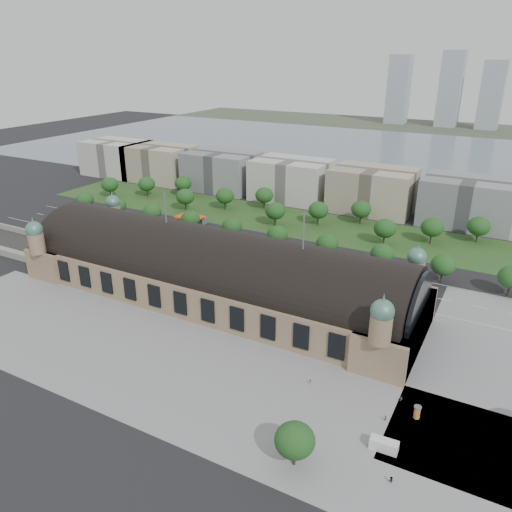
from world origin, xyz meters
The scene contains 62 objects.
ground centered at (0.00, 0.00, 0.00)m, with size 900.00×900.00×0.00m, color black.
station centered at (0.00, 0.00, 10.28)m, with size 150.00×48.40×44.30m.
track_cutting centered at (-110.00, -2.21, 0.70)m, with size 70.00×24.00×3.10m.
plaza_south centered at (10.00, -44.00, 0.00)m, with size 190.00×48.00×0.12m, color gray.
road_slab centered at (-20.00, 38.00, 0.00)m, with size 260.00×26.00×0.10m, color black.
grass_belt centered at (-15.00, 93.00, 0.00)m, with size 300.00×45.00×0.10m, color #2A4D1F.
petrol_station centered at (-53.91, 65.28, 2.95)m, with size 14.00×13.00×5.05m.
lake centered at (0.00, 298.00, 0.00)m, with size 700.00×320.00×0.08m, color slate.
far_shore centered at (0.00, 498.00, 0.00)m, with size 700.00×120.00×0.14m, color #44513D.
far_tower_left centered at (-60.00, 508.00, 40.00)m, with size 24.00×24.00×80.00m, color #9EA8B2.
far_tower_mid centered at (0.00, 508.00, 42.50)m, with size 24.00×24.00×85.00m, color #9EA8B2.
far_tower_right centered at (45.00, 508.00, 37.50)m, with size 24.00×24.00×75.00m, color #9EA8B2.
office_0 centered at (-170.00, 133.00, 12.00)m, with size 45.00×32.00×24.00m, color beige.
office_1 centered at (-130.00, 133.00, 12.00)m, with size 45.00×32.00×24.00m, color #B5A68E.
office_2 centered at (-80.00, 133.00, 12.00)m, with size 45.00×32.00×24.00m, color gray.
office_3 centered at (-30.00, 133.00, 12.00)m, with size 45.00×32.00×24.00m, color beige.
office_4 centered at (20.00, 133.00, 12.00)m, with size 45.00×32.00×24.00m, color #B5A68E.
office_5 centered at (70.00, 133.00, 12.00)m, with size 45.00×32.00×24.00m, color gray.
tree_row_0 centered at (-120.00, 53.00, 7.43)m, with size 9.60×9.60×11.52m.
tree_row_1 centered at (-96.00, 53.00, 7.43)m, with size 9.60×9.60×11.52m.
tree_row_2 centered at (-72.00, 53.00, 7.43)m, with size 9.60×9.60×11.52m.
tree_row_3 centered at (-48.00, 53.00, 7.43)m, with size 9.60×9.60×11.52m.
tree_row_4 centered at (-24.00, 53.00, 7.43)m, with size 9.60×9.60×11.52m.
tree_row_5 centered at (0.00, 53.00, 7.43)m, with size 9.60×9.60×11.52m.
tree_row_6 centered at (24.00, 53.00, 7.43)m, with size 9.60×9.60×11.52m.
tree_row_7 centered at (48.00, 53.00, 7.43)m, with size 9.60×9.60×11.52m.
tree_row_8 centered at (72.00, 53.00, 7.43)m, with size 9.60×9.60×11.52m.
tree_row_9 centered at (96.00, 53.00, 7.43)m, with size 9.60×9.60×11.52m.
tree_belt_0 centered at (-130.00, 83.00, 8.05)m, with size 10.40×10.40×12.48m.
tree_belt_1 centered at (-111.00, 95.00, 8.05)m, with size 10.40×10.40×12.48m.
tree_belt_2 centered at (-92.00, 107.00, 8.05)m, with size 10.40×10.40×12.48m.
tree_belt_3 centered at (-73.00, 83.00, 8.05)m, with size 10.40×10.40×12.48m.
tree_belt_4 centered at (-54.00, 95.00, 8.05)m, with size 10.40×10.40×12.48m.
tree_belt_5 centered at (-35.00, 107.00, 8.05)m, with size 10.40×10.40×12.48m.
tree_belt_6 centered at (-16.00, 83.00, 8.05)m, with size 10.40×10.40×12.48m.
tree_belt_7 centered at (3.00, 95.00, 8.05)m, with size 10.40×10.40×12.48m.
tree_belt_8 centered at (22.00, 107.00, 8.05)m, with size 10.40×10.40×12.48m.
tree_belt_9 centered at (41.00, 83.00, 8.05)m, with size 10.40×10.40×12.48m.
tree_belt_10 centered at (60.00, 95.00, 8.05)m, with size 10.40×10.40×12.48m.
tree_belt_11 centered at (79.00, 107.00, 8.05)m, with size 10.40×10.40×12.48m.
tree_plaza_s centered at (60.00, -60.00, 6.80)m, with size 9.00×9.00×10.64m.
traffic_car_0 centered at (-114.91, 28.99, 0.74)m, with size 1.76×4.37×1.49m, color #BABABC.
traffic_car_3 centered at (-23.13, 42.12, 0.75)m, with size 2.10×5.16×1.50m, color maroon.
traffic_car_4 centered at (3.84, 32.33, 0.74)m, with size 1.74×4.32×1.47m, color #172241.
traffic_car_5 centered at (51.98, 44.85, 0.70)m, with size 1.48×4.23×1.39m, color #505357.
traffic_car_6 centered at (57.85, 33.79, 0.73)m, with size 2.41×5.23×1.45m, color #BCBCBE.
parked_car_0 centered at (-75.55, 21.00, 0.66)m, with size 1.41×4.04×1.33m, color black.
parked_car_1 centered at (-57.25, 25.00, 0.68)m, with size 2.27×4.91×1.37m, color maroon.
parked_car_2 centered at (-45.56, 21.45, 0.68)m, with size 1.91×4.71×1.37m, color #1A2B4A.
parked_car_3 centered at (-45.93, 25.00, 0.65)m, with size 1.53×3.79×1.29m, color #55565C.
parked_car_4 centered at (-33.97, 23.51, 0.77)m, with size 1.63×4.68×1.54m, color white.
parked_car_5 centered at (-52.77, 25.00, 0.79)m, with size 2.63×5.71×1.59m, color gray.
parked_car_6 centered at (-36.07, 21.00, 0.79)m, with size 2.23×5.48×1.59m, color black.
bus_west centered at (-0.51, 32.00, 1.58)m, with size 2.65×11.32×3.15m, color #B81D30.
bus_mid centered at (23.38, 27.00, 1.75)m, with size 2.93×12.53×3.49m, color beige.
bus_east centered at (38.66, 27.00, 1.50)m, with size 2.52×10.76×3.00m, color silver.
van_south centered at (75.94, -46.32, 1.33)m, with size 6.52×2.86×2.78m.
advertising_column centered at (80.56, -31.74, 1.84)m, with size 1.86×1.86×3.53m.
pedestrian_0 centered at (52.04, -31.79, 0.76)m, with size 0.74×0.43×1.52m, color gray.
pedestrian_1 centered at (74.02, -36.44, 0.79)m, with size 0.58×0.38×1.58m, color gray.
pedestrian_2 centered at (75.68, -27.23, 0.92)m, with size 0.89×0.52×1.84m, color gray.
pedestrian_4 centered at (80.20, -54.97, 0.86)m, with size 1.11×0.48×1.72m, color gray.
Camera 1 is at (92.89, -137.97, 84.78)m, focal length 35.00 mm.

